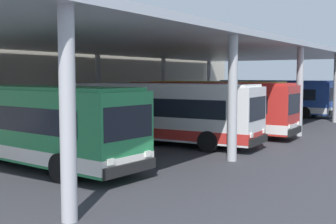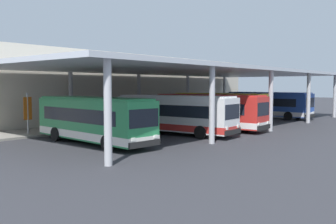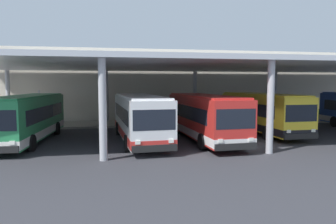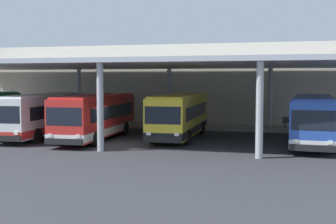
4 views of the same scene
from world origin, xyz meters
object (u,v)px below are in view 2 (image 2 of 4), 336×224
object	(u,v)px
banner_sign	(28,111)
bus_far_bay	(219,108)
bus_second_bay	(175,114)
bus_nearest_bay	(93,119)
bus_middle_bay	(209,111)
bench_waiting	(207,110)
trash_bin	(216,109)
bus_departing	(268,105)

from	to	relation	value
banner_sign	bus_far_bay	bearing A→B (deg)	-18.89
bus_second_bay	banner_sign	world-z (taller)	banner_sign
bus_nearest_bay	bus_second_bay	world-z (taller)	same
bus_middle_bay	banner_sign	bearing A→B (deg)	145.87
bench_waiting	bus_far_bay	bearing A→B (deg)	-138.78
bus_middle_bay	bus_far_bay	size ratio (longest dim) A/B	1.00
bus_far_bay	bench_waiting	bearing A→B (deg)	41.22
bus_nearest_bay	bus_far_bay	world-z (taller)	same
bus_second_bay	trash_bin	bearing A→B (deg)	24.32
bus_second_bay	bus_middle_bay	bearing A→B (deg)	-4.17
bus_second_bay	bus_nearest_bay	bearing A→B (deg)	171.46
bus_middle_bay	bench_waiting	distance (m)	16.70
bus_departing	trash_bin	distance (m)	8.70
bus_nearest_bay	bus_second_bay	size ratio (longest dim) A/B	1.00
trash_bin	banner_sign	world-z (taller)	banner_sign
bus_departing	bus_nearest_bay	bearing A→B (deg)	179.42
bus_nearest_bay	trash_bin	size ratio (longest dim) A/B	10.90
bus_nearest_bay	banner_sign	size ratio (longest dim) A/B	3.34
bus_nearest_bay	bus_departing	distance (m)	26.76
bus_far_bay	bus_departing	distance (m)	9.30
bus_nearest_bay	banner_sign	distance (m)	7.22
bus_middle_bay	bus_departing	world-z (taller)	same
bench_waiting	banner_sign	xyz separation A→B (m)	(-26.42, -0.88, 1.32)
bus_nearest_bay	bench_waiting	size ratio (longest dim) A/B	5.93
bus_second_bay	bus_departing	distance (m)	19.28
bus_nearest_bay	bus_far_bay	bearing A→B (deg)	3.01
bus_middle_bay	bus_far_bay	xyz separation A→B (m)	(5.55, 2.38, 0.00)
bench_waiting	banner_sign	world-z (taller)	banner_sign
bus_far_bay	bus_middle_bay	bearing A→B (deg)	-156.81
bus_nearest_bay	bus_far_bay	size ratio (longest dim) A/B	1.01
bus_nearest_bay	bus_second_bay	xyz separation A→B (m)	(7.49, -1.13, 0.00)
bus_second_bay	bus_middle_bay	world-z (taller)	same
bus_far_bay	banner_sign	size ratio (longest dim) A/B	3.31
banner_sign	bus_nearest_bay	bearing A→B (deg)	-84.11
bus_second_bay	bench_waiting	xyz separation A→B (m)	(18.19, 9.18, -0.99)
bus_middle_bay	banner_sign	xyz separation A→B (m)	(-12.73, 8.63, 0.32)
bus_second_bay	bus_departing	size ratio (longest dim) A/B	1.00
bus_second_bay	bus_far_bay	world-z (taller)	same
bus_second_bay	bus_far_bay	bearing A→B (deg)	11.53
trash_bin	banner_sign	xyz separation A→B (m)	(-28.97, -1.07, 1.30)
bus_middle_bay	trash_bin	xyz separation A→B (m)	(16.24, 9.70, -0.98)
bench_waiting	bus_second_bay	bearing A→B (deg)	-153.22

